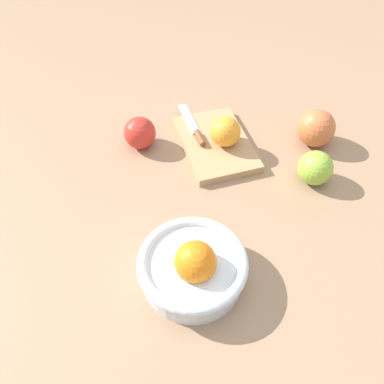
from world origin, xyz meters
The scene contains 8 objects.
ground_plane centered at (0.00, 0.00, 0.00)m, with size 2.40×2.40×0.00m, color #997556.
bowl centered at (-0.18, 0.09, 0.04)m, with size 0.18×0.18×0.10m.
cutting_board centered at (0.14, 0.02, 0.01)m, with size 0.21×0.14×0.02m, color tan.
orange_on_board centered at (0.13, 0.00, 0.05)m, with size 0.06×0.06×0.06m, color orange.
knife centered at (0.18, 0.06, 0.02)m, with size 0.15×0.05×0.01m.
apple_front_right centered at (0.14, -0.20, 0.04)m, with size 0.08×0.08×0.08m, color #CC6638.
apple_back_right centered at (0.16, 0.18, 0.04)m, with size 0.07×0.07×0.07m, color red.
apple_front_center centered at (0.03, -0.17, 0.03)m, with size 0.07×0.07×0.07m, color #8EB738.
Camera 1 is at (-0.50, 0.12, 0.59)m, focal length 36.80 mm.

